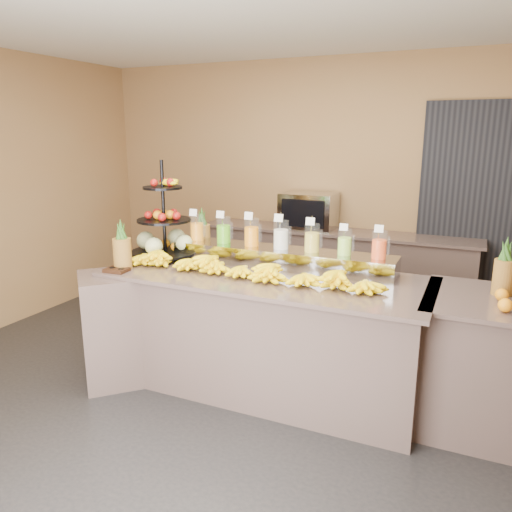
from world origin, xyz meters
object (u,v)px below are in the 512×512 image
Objects in this scene: condiment_caddy at (117,270)px; oven_warmer at (309,211)px; fruit_stand at (168,233)px; pitcher_tray at (281,258)px; banana_heap at (244,267)px.

oven_warmer reaches higher than condiment_caddy.
fruit_stand reaches higher than oven_warmer.
condiment_caddy is (-1.11, -0.67, -0.06)m from pitcher_tray.
fruit_stand reaches higher than condiment_caddy.
pitcher_tray is at bearing 66.87° from banana_heap.
condiment_caddy is (-0.11, -0.56, -0.20)m from fruit_stand.
fruit_stand is 1.39× the size of oven_warmer.
banana_heap is at bearing 17.95° from condiment_caddy.
oven_warmer is (-0.32, 1.67, 0.13)m from pitcher_tray.
oven_warmer is (0.68, 1.78, -0.01)m from fruit_stand.
pitcher_tray is 2.21× the size of fruit_stand.
pitcher_tray is 3.08× the size of oven_warmer.
banana_heap is 12.19× the size of condiment_caddy.
banana_heap is 0.89m from fruit_stand.
fruit_stand reaches higher than banana_heap.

